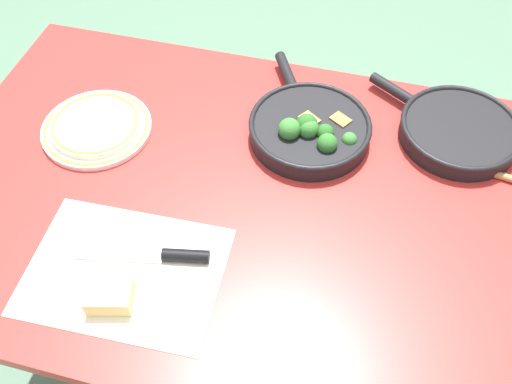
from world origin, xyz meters
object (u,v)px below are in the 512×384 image
at_px(cheese_block, 110,296).
at_px(skillet_broccoli, 310,128).
at_px(skillet_eggs, 458,130).
at_px(grater_knife, 163,255).
at_px(wooden_spoon, 506,177).
at_px(dinner_plate_stack, 96,126).

bearing_deg(cheese_block, skillet_broccoli, 61.92).
xyz_separation_m(skillet_eggs, cheese_block, (-0.55, -0.55, -0.00)).
height_order(skillet_eggs, grater_knife, skillet_eggs).
bearing_deg(wooden_spoon, cheese_block, 43.47).
height_order(grater_knife, dinner_plate_stack, dinner_plate_stack).
relative_size(cheese_block, dinner_plate_stack, 0.38).
relative_size(grater_knife, cheese_block, 2.70).
xyz_separation_m(skillet_eggs, dinner_plate_stack, (-0.75, -0.18, -0.01)).
height_order(wooden_spoon, cheese_block, cheese_block).
distance_m(grater_knife, cheese_block, 0.12).
bearing_deg(grater_knife, skillet_eggs, -149.43).
bearing_deg(dinner_plate_stack, skillet_broccoli, 12.33).
bearing_deg(dinner_plate_stack, grater_knife, -46.84).
bearing_deg(skillet_broccoli, cheese_block, 124.01).
bearing_deg(skillet_broccoli, wooden_spoon, -120.37).
height_order(skillet_broccoli, cheese_block, skillet_broccoli).
height_order(skillet_broccoli, wooden_spoon, skillet_broccoli).
bearing_deg(wooden_spoon, grater_knife, 38.98).
relative_size(skillet_broccoli, cheese_block, 3.96).
relative_size(skillet_eggs, wooden_spoon, 0.96).
bearing_deg(cheese_block, grater_knife, 62.15).
bearing_deg(skillet_broccoli, grater_knife, 123.94).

